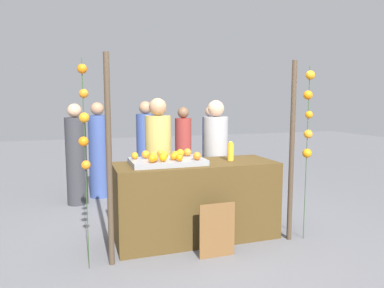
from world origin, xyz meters
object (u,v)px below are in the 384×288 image
(vendor_left, at_px, (158,167))
(orange_0, at_px, (161,153))
(juice_bottle, at_px, (231,152))
(vendor_right, at_px, (215,165))
(orange_1, at_px, (179,158))
(chalkboard_sign, at_px, (217,231))
(stall_counter, at_px, (196,200))

(vendor_left, bearing_deg, orange_0, -98.63)
(juice_bottle, relative_size, vendor_left, 0.14)
(juice_bottle, distance_m, vendor_right, 0.58)
(orange_1, xyz_separation_m, vendor_right, (0.72, 0.73, -0.24))
(orange_1, distance_m, vendor_left, 0.80)
(vendor_left, height_order, vendor_right, vendor_left)
(orange_0, height_order, vendor_right, vendor_right)
(vendor_left, bearing_deg, chalkboard_sign, -72.87)
(orange_0, distance_m, orange_1, 0.40)
(orange_1, height_order, vendor_left, vendor_left)
(chalkboard_sign, relative_size, vendor_left, 0.35)
(orange_0, bearing_deg, stall_counter, -25.98)
(chalkboard_sign, xyz_separation_m, vendor_right, (0.43, 1.10, 0.47))
(orange_1, height_order, chalkboard_sign, orange_1)
(stall_counter, relative_size, orange_1, 25.46)
(stall_counter, bearing_deg, orange_1, -142.81)
(stall_counter, xyz_separation_m, vendor_left, (-0.32, 0.57, 0.32))
(orange_1, bearing_deg, chalkboard_sign, -51.94)
(stall_counter, xyz_separation_m, juice_bottle, (0.44, 0.01, 0.56))
(vendor_right, bearing_deg, orange_0, -157.21)
(chalkboard_sign, bearing_deg, vendor_right, 68.79)
(orange_0, xyz_separation_m, vendor_left, (0.06, 0.39, -0.23))
(juice_bottle, bearing_deg, vendor_right, 87.68)
(orange_0, relative_size, juice_bottle, 0.36)
(stall_counter, bearing_deg, vendor_right, 49.26)
(orange_1, height_order, juice_bottle, juice_bottle)
(orange_1, distance_m, chalkboard_sign, 0.86)
(orange_0, xyz_separation_m, orange_1, (0.12, -0.38, -0.00))
(stall_counter, distance_m, vendor_right, 0.77)
(juice_bottle, height_order, vendor_left, vendor_left)
(juice_bottle, relative_size, chalkboard_sign, 0.40)
(orange_0, relative_size, chalkboard_sign, 0.14)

